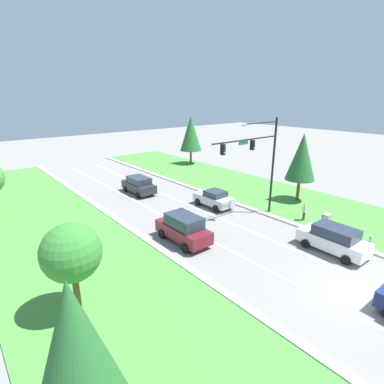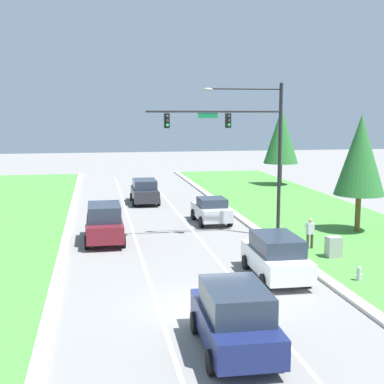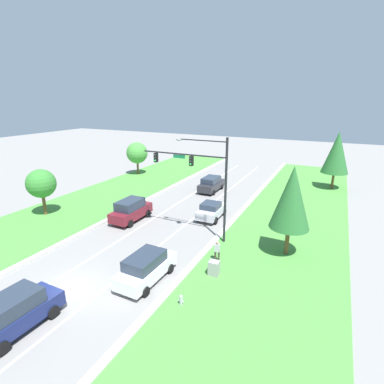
{
  "view_description": "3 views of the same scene",
  "coord_description": "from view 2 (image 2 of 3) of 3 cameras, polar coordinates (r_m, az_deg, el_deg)",
  "views": [
    {
      "loc": [
        -16.03,
        -5.18,
        10.55
      ],
      "look_at": [
        0.71,
        15.16,
        2.05
      ],
      "focal_mm": 28.0,
      "sensor_mm": 36.0,
      "label": 1
    },
    {
      "loc": [
        -3.93,
        -18.35,
        7.1
      ],
      "look_at": [
        1.8,
        13.18,
        2.36
      ],
      "focal_mm": 50.0,
      "sensor_mm": 36.0,
      "label": 2
    },
    {
      "loc": [
        13.95,
        -11.11,
        11.6
      ],
      "look_at": [
        1.0,
        15.53,
        2.31
      ],
      "focal_mm": 28.0,
      "sensor_mm": 36.0,
      "label": 3
    }
  ],
  "objects": [
    {
      "name": "curb_strip_left",
      "position": [
        19.73,
        -14.98,
        -12.76
      ],
      "size": [
        0.5,
        90.0,
        0.15
      ],
      "color": "beige",
      "rests_on": "ground_plane"
    },
    {
      "name": "ground_plane",
      "position": [
        20.07,
        1.71,
        -12.32
      ],
      "size": [
        160.0,
        160.0,
        0.0
      ],
      "primitive_type": "plane",
      "color": "gray"
    },
    {
      "name": "curb_strip_right",
      "position": [
        21.86,
        16.62,
        -10.7
      ],
      "size": [
        0.5,
        90.0,
        0.15
      ],
      "color": "beige",
      "rests_on": "ground_plane"
    },
    {
      "name": "silver_sedan",
      "position": [
        34.74,
        2.07,
        -1.94
      ],
      "size": [
        2.14,
        4.16,
        1.69
      ],
      "rotation": [
        0.0,
        0.0,
        0.02
      ],
      "color": "silver",
      "rests_on": "ground_plane"
    },
    {
      "name": "lane_stripe_inner_left",
      "position": [
        19.79,
        -3.52,
        -12.62
      ],
      "size": [
        0.14,
        81.0,
        0.01
      ],
      "color": "white",
      "rests_on": "ground_plane"
    },
    {
      "name": "fire_hydrant",
      "position": [
        23.93,
        17.37,
        -8.39
      ],
      "size": [
        0.34,
        0.2,
        0.7
      ],
      "color": "#B7B7BC",
      "rests_on": "ground_plane"
    },
    {
      "name": "white_suv",
      "position": [
        23.57,
        8.94,
        -6.75
      ],
      "size": [
        2.21,
        4.73,
        1.91
      ],
      "rotation": [
        0.0,
        0.0,
        -0.02
      ],
      "color": "white",
      "rests_on": "ground_plane"
    },
    {
      "name": "navy_suv",
      "position": [
        16.5,
        4.57,
        -13.18
      ],
      "size": [
        2.26,
        4.63,
        2.03
      ],
      "rotation": [
        0.0,
        0.0,
        -0.03
      ],
      "color": "navy",
      "rests_on": "ground_plane"
    },
    {
      "name": "traffic_signal_mast",
      "position": [
        30.09,
        5.64,
        5.87
      ],
      "size": [
        7.69,
        0.41,
        8.77
      ],
      "color": "black",
      "rests_on": "ground_plane"
    },
    {
      "name": "burgundy_suv",
      "position": [
        29.99,
        -9.32,
        -3.26
      ],
      "size": [
        2.16,
        4.7,
        2.14
      ],
      "rotation": [
        0.0,
        0.0,
        -0.0
      ],
      "color": "maroon",
      "rests_on": "ground_plane"
    },
    {
      "name": "conifer_far_right_tree",
      "position": [
        53.14,
        9.5,
        5.93
      ],
      "size": [
        3.37,
        3.37,
        7.61
      ],
      "color": "brown",
      "rests_on": "ground_plane"
    },
    {
      "name": "lane_stripe_inner_right",
      "position": [
        20.49,
        6.75,
        -11.92
      ],
      "size": [
        0.14,
        81.0,
        0.01
      ],
      "color": "white",
      "rests_on": "ground_plane"
    },
    {
      "name": "utility_cabinet",
      "position": [
        27.31,
        14.86,
        -5.76
      ],
      "size": [
        0.7,
        0.6,
        1.1
      ],
      "color": "#9E9E99",
      "rests_on": "ground_plane"
    },
    {
      "name": "pedestrian",
      "position": [
        28.63,
        12.49,
        -4.23
      ],
      "size": [
        0.42,
        0.29,
        1.69
      ],
      "rotation": [
        0.0,
        0.0,
        3.35
      ],
      "color": "#42382D",
      "rests_on": "ground_plane"
    },
    {
      "name": "charcoal_suv",
      "position": [
        42.53,
        -5.08,
        0.1
      ],
      "size": [
        2.16,
        4.69,
        1.91
      ],
      "rotation": [
        0.0,
        0.0,
        -0.01
      ],
      "color": "#28282D",
      "rests_on": "ground_plane"
    },
    {
      "name": "conifer_near_right_tree",
      "position": [
        33.0,
        17.52,
        3.76
      ],
      "size": [
        2.97,
        2.97,
        7.04
      ],
      "color": "brown",
      "rests_on": "ground_plane"
    }
  ]
}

